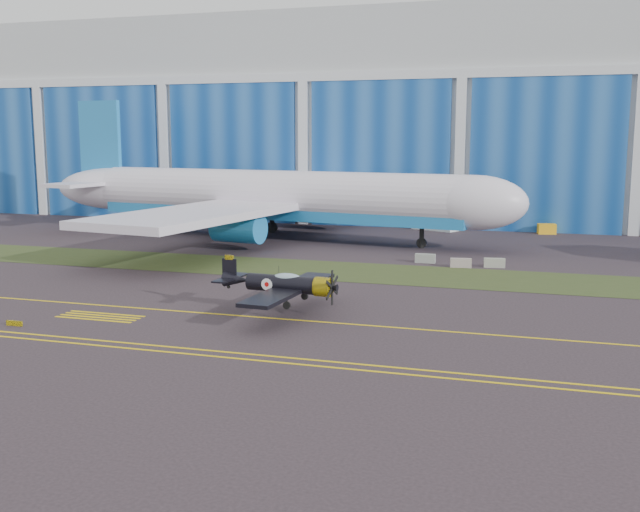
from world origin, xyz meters
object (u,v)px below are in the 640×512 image
(tug, at_px, (547,229))
(jetliner, at_px, (275,141))
(warbird, at_px, (282,284))
(shipping_container, at_px, (435,220))

(tug, bearing_deg, jetliner, -166.91)
(warbird, bearing_deg, shipping_container, 90.84)
(shipping_container, distance_m, tug, 14.38)
(warbird, distance_m, jetliner, 41.08)
(tug, bearing_deg, shipping_container, 169.68)
(warbird, distance_m, shipping_container, 51.35)
(shipping_container, height_order, tug, shipping_container)
(jetliner, distance_m, shipping_container, 24.87)
(shipping_container, relative_size, tug, 2.70)
(warbird, xyz_separation_m, shipping_container, (3.19, 51.24, -0.88))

